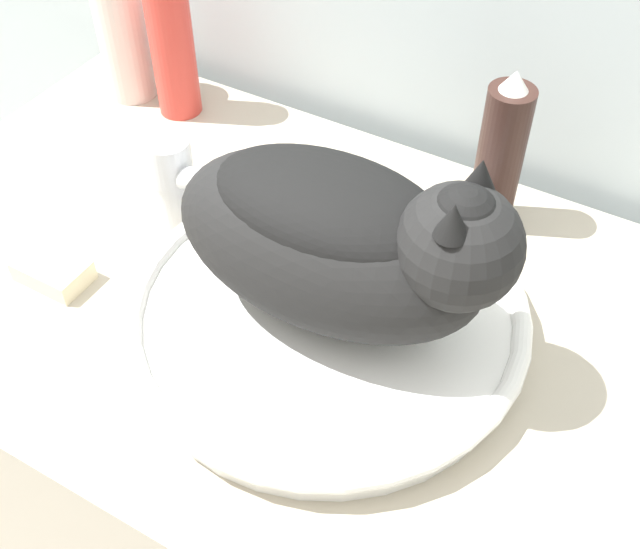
% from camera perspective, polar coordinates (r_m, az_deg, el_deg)
% --- Properties ---
extents(vanity_counter, '(1.08, 0.58, 0.81)m').
position_cam_1_polar(vanity_counter, '(1.16, 0.70, -16.08)').
color(vanity_counter, '#B2A893').
rests_on(vanity_counter, ground_plane).
extents(sink_basin, '(0.40, 0.40, 0.04)m').
position_cam_1_polar(sink_basin, '(0.79, 0.48, -2.95)').
color(sink_basin, white).
rests_on(sink_basin, vanity_counter).
extents(cat, '(0.32, 0.24, 0.19)m').
position_cam_1_polar(cat, '(0.70, 1.62, 2.73)').
color(cat, black).
rests_on(cat, sink_basin).
extents(faucet, '(0.12, 0.06, 0.13)m').
position_cam_1_polar(faucet, '(0.88, -10.10, 6.68)').
color(faucet, silver).
rests_on(faucet, vanity_counter).
extents(hairspray_can_black, '(0.05, 0.05, 0.19)m').
position_cam_1_polar(hairspray_can_black, '(0.89, 12.69, 8.27)').
color(hairspray_can_black, '#331E19').
rests_on(hairspray_can_black, vanity_counter).
extents(shampoo_bottle_tall, '(0.06, 0.06, 0.21)m').
position_cam_1_polar(shampoo_bottle_tall, '(1.06, -10.53, 16.07)').
color(shampoo_bottle_tall, '#DB3D33').
rests_on(shampoo_bottle_tall, vanity_counter).
extents(lotion_bottle_white, '(0.07, 0.07, 0.20)m').
position_cam_1_polar(lotion_bottle_white, '(1.11, -13.96, 16.77)').
color(lotion_bottle_white, silver).
rests_on(lotion_bottle_white, vanity_counter).
extents(soap_bar, '(0.08, 0.05, 0.02)m').
position_cam_1_polar(soap_bar, '(0.89, -18.47, 0.25)').
color(soap_bar, beige).
rests_on(soap_bar, vanity_counter).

